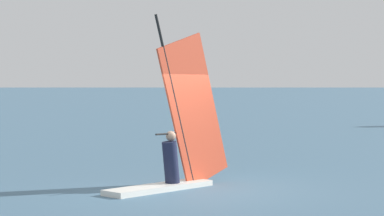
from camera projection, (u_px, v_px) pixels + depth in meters
name	position (u px, v px, depth m)	size (l,w,h in m)	color
ground_plane	(197.00, 189.00, 15.77)	(4000.00, 4000.00, 0.00)	#476B84
windsurfer	(176.00, 148.00, 15.88)	(1.15, 3.59, 3.86)	white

